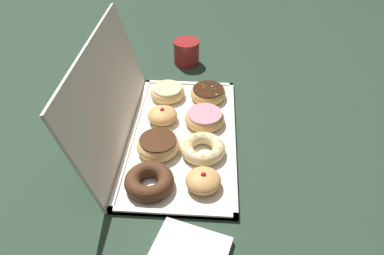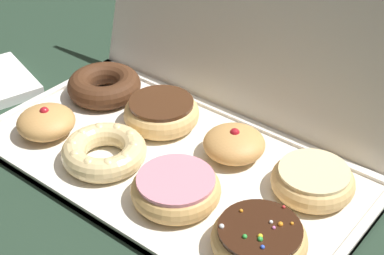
{
  "view_description": "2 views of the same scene",
  "coord_description": "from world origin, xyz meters",
  "px_view_note": "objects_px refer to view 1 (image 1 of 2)",
  "views": [
    {
      "loc": [
        -0.76,
        -0.08,
        0.67
      ],
      "look_at": [
        -0.03,
        -0.03,
        0.06
      ],
      "focal_mm": 34.19,
      "sensor_mm": 36.0,
      "label": 1
    },
    {
      "loc": [
        0.42,
        -0.48,
        0.51
      ],
      "look_at": [
        0.01,
        0.04,
        0.05
      ],
      "focal_mm": 54.78,
      "sensor_mm": 36.0,
      "label": 2
    }
  ],
  "objects_px": {
    "jelly_filled_donut_0": "(203,180)",
    "glazed_ring_donut_7": "(168,92)",
    "donut_box": "(183,136)",
    "coffee_mug": "(187,51)",
    "sprinkle_donut_3": "(208,93)",
    "chocolate_cake_ring_donut_4": "(149,181)",
    "pink_frosted_donut_2": "(205,118)",
    "chocolate_frosted_donut_5": "(158,145)",
    "cruller_donut_1": "(203,148)",
    "jelly_filled_donut_6": "(162,115)"
  },
  "relations": [
    {
      "from": "chocolate_cake_ring_donut_4",
      "to": "coffee_mug",
      "type": "height_order",
      "value": "coffee_mug"
    },
    {
      "from": "pink_frosted_donut_2",
      "to": "jelly_filled_donut_6",
      "type": "relative_size",
      "value": 1.32
    },
    {
      "from": "sprinkle_donut_3",
      "to": "chocolate_frosted_donut_5",
      "type": "distance_m",
      "value": 0.28
    },
    {
      "from": "jelly_filled_donut_0",
      "to": "pink_frosted_donut_2",
      "type": "relative_size",
      "value": 0.74
    },
    {
      "from": "cruller_donut_1",
      "to": "jelly_filled_donut_6",
      "type": "distance_m",
      "value": 0.18
    },
    {
      "from": "chocolate_frosted_donut_5",
      "to": "coffee_mug",
      "type": "bearing_deg",
      "value": -4.25
    },
    {
      "from": "glazed_ring_donut_7",
      "to": "sprinkle_donut_3",
      "type": "bearing_deg",
      "value": -88.92
    },
    {
      "from": "glazed_ring_donut_7",
      "to": "coffee_mug",
      "type": "xyz_separation_m",
      "value": [
        0.24,
        -0.04,
        0.02
      ]
    },
    {
      "from": "pink_frosted_donut_2",
      "to": "chocolate_frosted_donut_5",
      "type": "height_order",
      "value": "chocolate_frosted_donut_5"
    },
    {
      "from": "coffee_mug",
      "to": "jelly_filled_donut_0",
      "type": "bearing_deg",
      "value": -171.99
    },
    {
      "from": "cruller_donut_1",
      "to": "chocolate_frosted_donut_5",
      "type": "distance_m",
      "value": 0.12
    },
    {
      "from": "donut_box",
      "to": "coffee_mug",
      "type": "height_order",
      "value": "coffee_mug"
    },
    {
      "from": "jelly_filled_donut_6",
      "to": "glazed_ring_donut_7",
      "type": "relative_size",
      "value": 0.8
    },
    {
      "from": "jelly_filled_donut_0",
      "to": "jelly_filled_donut_6",
      "type": "distance_m",
      "value": 0.27
    },
    {
      "from": "pink_frosted_donut_2",
      "to": "glazed_ring_donut_7",
      "type": "relative_size",
      "value": 1.06
    },
    {
      "from": "sprinkle_donut_3",
      "to": "chocolate_frosted_donut_5",
      "type": "height_order",
      "value": "chocolate_frosted_donut_5"
    },
    {
      "from": "jelly_filled_donut_0",
      "to": "pink_frosted_donut_2",
      "type": "xyz_separation_m",
      "value": [
        0.24,
        0.01,
        -0.0
      ]
    },
    {
      "from": "jelly_filled_donut_6",
      "to": "glazed_ring_donut_7",
      "type": "distance_m",
      "value": 0.12
    },
    {
      "from": "coffee_mug",
      "to": "glazed_ring_donut_7",
      "type": "bearing_deg",
      "value": 170.26
    },
    {
      "from": "sprinkle_donut_3",
      "to": "chocolate_cake_ring_donut_4",
      "type": "xyz_separation_m",
      "value": [
        -0.38,
        0.13,
        0.0
      ]
    },
    {
      "from": "sprinkle_donut_3",
      "to": "chocolate_cake_ring_donut_4",
      "type": "bearing_deg",
      "value": 161.48
    },
    {
      "from": "cruller_donut_1",
      "to": "sprinkle_donut_3",
      "type": "bearing_deg",
      "value": -1.3
    },
    {
      "from": "donut_box",
      "to": "chocolate_cake_ring_donut_4",
      "type": "height_order",
      "value": "chocolate_cake_ring_donut_4"
    },
    {
      "from": "pink_frosted_donut_2",
      "to": "jelly_filled_donut_0",
      "type": "bearing_deg",
      "value": -178.59
    },
    {
      "from": "coffee_mug",
      "to": "jelly_filled_donut_6",
      "type": "bearing_deg",
      "value": 173.48
    },
    {
      "from": "cruller_donut_1",
      "to": "chocolate_cake_ring_donut_4",
      "type": "xyz_separation_m",
      "value": [
        -0.12,
        0.12,
        0.0
      ]
    },
    {
      "from": "donut_box",
      "to": "coffee_mug",
      "type": "xyz_separation_m",
      "value": [
        0.43,
        0.02,
        0.04
      ]
    },
    {
      "from": "chocolate_cake_ring_donut_4",
      "to": "glazed_ring_donut_7",
      "type": "xyz_separation_m",
      "value": [
        0.38,
        0.0,
        -0.0
      ]
    },
    {
      "from": "cruller_donut_1",
      "to": "chocolate_frosted_donut_5",
      "type": "xyz_separation_m",
      "value": [
        0.0,
        0.12,
        0.0
      ]
    },
    {
      "from": "cruller_donut_1",
      "to": "coffee_mug",
      "type": "relative_size",
      "value": 1.04
    },
    {
      "from": "jelly_filled_donut_0",
      "to": "glazed_ring_donut_7",
      "type": "xyz_separation_m",
      "value": [
        0.37,
        0.13,
        -0.0
      ]
    },
    {
      "from": "chocolate_cake_ring_donut_4",
      "to": "chocolate_frosted_donut_5",
      "type": "relative_size",
      "value": 1.04
    },
    {
      "from": "cruller_donut_1",
      "to": "chocolate_cake_ring_donut_4",
      "type": "distance_m",
      "value": 0.17
    },
    {
      "from": "jelly_filled_donut_0",
      "to": "coffee_mug",
      "type": "bearing_deg",
      "value": 8.01
    },
    {
      "from": "sprinkle_donut_3",
      "to": "chocolate_frosted_donut_5",
      "type": "bearing_deg",
      "value": 154.16
    },
    {
      "from": "donut_box",
      "to": "sprinkle_donut_3",
      "type": "xyz_separation_m",
      "value": [
        0.19,
        -0.06,
        0.02
      ]
    },
    {
      "from": "jelly_filled_donut_0",
      "to": "chocolate_frosted_donut_5",
      "type": "bearing_deg",
      "value": 46.64
    },
    {
      "from": "coffee_mug",
      "to": "chocolate_frosted_donut_5",
      "type": "bearing_deg",
      "value": 175.75
    },
    {
      "from": "sprinkle_donut_3",
      "to": "jelly_filled_donut_6",
      "type": "bearing_deg",
      "value": 134.38
    },
    {
      "from": "cruller_donut_1",
      "to": "chocolate_cake_ring_donut_4",
      "type": "height_order",
      "value": "chocolate_cake_ring_donut_4"
    },
    {
      "from": "pink_frosted_donut_2",
      "to": "chocolate_frosted_donut_5",
      "type": "distance_m",
      "value": 0.17
    },
    {
      "from": "cruller_donut_1",
      "to": "coffee_mug",
      "type": "height_order",
      "value": "coffee_mug"
    },
    {
      "from": "jelly_filled_donut_0",
      "to": "sprinkle_donut_3",
      "type": "bearing_deg",
      "value": -0.06
    },
    {
      "from": "donut_box",
      "to": "chocolate_cake_ring_donut_4",
      "type": "distance_m",
      "value": 0.2
    },
    {
      "from": "chocolate_cake_ring_donut_4",
      "to": "cruller_donut_1",
      "type": "bearing_deg",
      "value": -44.45
    },
    {
      "from": "sprinkle_donut_3",
      "to": "coffee_mug",
      "type": "bearing_deg",
      "value": 19.74
    },
    {
      "from": "chocolate_frosted_donut_5",
      "to": "glazed_ring_donut_7",
      "type": "bearing_deg",
      "value": 1.12
    },
    {
      "from": "chocolate_frosted_donut_5",
      "to": "coffee_mug",
      "type": "height_order",
      "value": "coffee_mug"
    },
    {
      "from": "sprinkle_donut_3",
      "to": "pink_frosted_donut_2",
      "type": "bearing_deg",
      "value": 177.18
    },
    {
      "from": "chocolate_cake_ring_donut_4",
      "to": "chocolate_frosted_donut_5",
      "type": "xyz_separation_m",
      "value": [
        0.12,
        -0.0,
        0.0
      ]
    }
  ]
}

